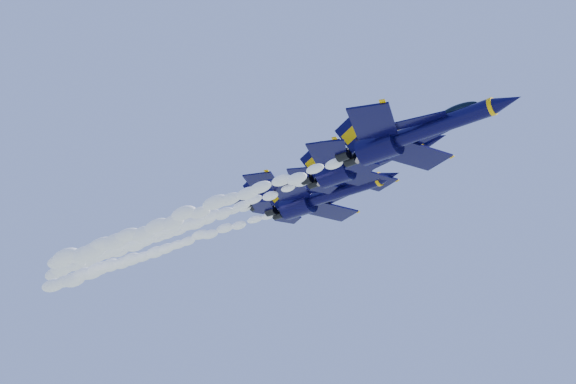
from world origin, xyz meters
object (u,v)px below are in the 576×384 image
Objects in this scene: jet_lead at (413,133)px; jet_second at (362,162)px; jet_third at (323,196)px; jet_fourth at (294,190)px.

jet_second is at bearing 143.69° from jet_lead.
jet_lead is 1.03× the size of jet_second.
jet_third reaches higher than jet_lead.
jet_lead is 22.73m from jet_third.
jet_lead is at bearing -36.31° from jet_second.
jet_second is 0.94× the size of jet_third.
jet_third is 12.37m from jet_fourth.
jet_lead is 0.95× the size of jet_fourth.
jet_lead is 0.97× the size of jet_third.
jet_fourth is at bearing 146.32° from jet_lead.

